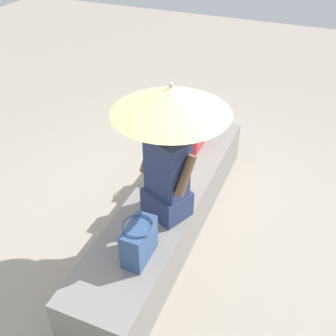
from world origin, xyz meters
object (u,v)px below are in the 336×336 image
object	(u,v)px
person_seated	(167,174)
parasol	(171,100)
shoulder_bag_spare	(177,158)
tote_bag_canvas	(193,133)
handbag_black	(139,241)
magazine	(203,131)

from	to	relation	value
person_seated	parasol	bearing A→B (deg)	-134.50
shoulder_bag_spare	tote_bag_canvas	bearing A→B (deg)	1.76
tote_bag_canvas	shoulder_bag_spare	size ratio (longest dim) A/B	0.95
shoulder_bag_spare	handbag_black	bearing A→B (deg)	-173.27
handbag_black	tote_bag_canvas	xyz separation A→B (m)	(1.53, 0.14, 0.01)
parasol	shoulder_bag_spare	size ratio (longest dim) A/B	3.25
parasol	tote_bag_canvas	bearing A→B (deg)	9.95
tote_bag_canvas	shoulder_bag_spare	world-z (taller)	shoulder_bag_spare
shoulder_bag_spare	parasol	bearing A→B (deg)	-163.42
handbag_black	magazine	bearing A→B (deg)	4.26
person_seated	handbag_black	world-z (taller)	person_seated
tote_bag_canvas	parasol	bearing A→B (deg)	-170.05
parasol	shoulder_bag_spare	distance (m)	1.06
person_seated	shoulder_bag_spare	size ratio (longest dim) A/B	2.49
person_seated	parasol	world-z (taller)	parasol
handbag_black	shoulder_bag_spare	size ratio (longest dim) A/B	0.88
parasol	tote_bag_canvas	xyz separation A→B (m)	(1.06, 0.19, -0.89)
person_seated	tote_bag_canvas	bearing A→B (deg)	7.56
handbag_black	magazine	xyz separation A→B (m)	(1.88, 0.14, -0.15)
parasol	magazine	xyz separation A→B (m)	(1.41, 0.19, -1.05)
handbag_black	shoulder_bag_spare	bearing A→B (deg)	6.73
person_seated	magazine	xyz separation A→B (m)	(1.36, 0.14, -0.38)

